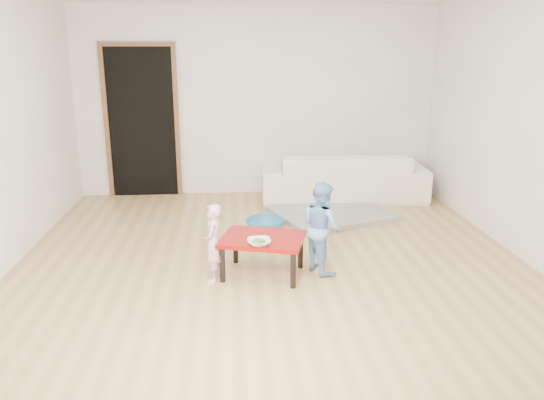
{
  "coord_description": "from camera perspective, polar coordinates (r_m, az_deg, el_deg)",
  "views": [
    {
      "loc": [
        -0.37,
        -4.99,
        2.04
      ],
      "look_at": [
        0.0,
        -0.2,
        0.65
      ],
      "focal_mm": 35.0,
      "sensor_mm": 36.0,
      "label": 1
    }
  ],
  "objects": [
    {
      "name": "broccoli",
      "position": [
        4.65,
        -1.41,
        -4.52
      ],
      "size": [
        0.12,
        0.12,
        0.06
      ],
      "primitive_type": null,
      "color": "#2D5919",
      "rests_on": "red_table"
    },
    {
      "name": "red_table",
      "position": [
        4.92,
        -1.01,
        -6.02
      ],
      "size": [
        0.86,
        0.73,
        0.37
      ],
      "primitive_type": null,
      "rotation": [
        0.0,
        0.0,
        -0.27
      ],
      "color": "#8A0907",
      "rests_on": "floor"
    },
    {
      "name": "floor",
      "position": [
        5.4,
        -0.16,
        -6.05
      ],
      "size": [
        5.0,
        5.0,
        0.01
      ],
      "primitive_type": "cube",
      "color": "#A48346",
      "rests_on": "ground"
    },
    {
      "name": "sofa",
      "position": [
        7.4,
        7.64,
        2.6
      ],
      "size": [
        2.27,
        0.96,
        0.65
      ],
      "primitive_type": "imported",
      "rotation": [
        0.0,
        0.0,
        3.1
      ],
      "color": "white",
      "rests_on": "floor"
    },
    {
      "name": "child_blue",
      "position": [
        4.95,
        5.38,
        -2.94
      ],
      "size": [
        0.47,
        0.51,
        0.86
      ],
      "primitive_type": "imported",
      "rotation": [
        0.0,
        0.0,
        1.99
      ],
      "color": "#5A96D2",
      "rests_on": "floor"
    },
    {
      "name": "cushion",
      "position": [
        7.19,
        6.15,
        3.58
      ],
      "size": [
        0.52,
        0.48,
        0.12
      ],
      "primitive_type": "cube",
      "rotation": [
        0.0,
        0.0,
        -0.2
      ],
      "color": "orange",
      "rests_on": "sofa"
    },
    {
      "name": "doorway",
      "position": [
        7.64,
        -13.79,
        8.03
      ],
      "size": [
        1.02,
        0.08,
        2.11
      ],
      "primitive_type": null,
      "color": "brown",
      "rests_on": "back_wall"
    },
    {
      "name": "blanket",
      "position": [
        6.69,
        6.45,
        -1.44
      ],
      "size": [
        1.65,
        1.52,
        0.07
      ],
      "primitive_type": null,
      "rotation": [
        0.0,
        0.0,
        0.36
      ],
      "color": "#A29D8F",
      "rests_on": "floor"
    },
    {
      "name": "right_wall",
      "position": [
        5.8,
        25.48,
        7.26
      ],
      "size": [
        0.02,
        5.0,
        2.6
      ],
      "primitive_type": "cube",
      "color": "white",
      "rests_on": "floor"
    },
    {
      "name": "bowl",
      "position": [
        4.65,
        -1.41,
        -4.55
      ],
      "size": [
        0.21,
        0.21,
        0.05
      ],
      "primitive_type": "imported",
      "color": "white",
      "rests_on": "red_table"
    },
    {
      "name": "basin",
      "position": [
        6.11,
        -0.72,
        -2.7
      ],
      "size": [
        0.44,
        0.44,
        0.14
      ],
      "primitive_type": "imported",
      "color": "teal",
      "rests_on": "floor"
    },
    {
      "name": "back_wall",
      "position": [
        7.54,
        -1.61,
        10.48
      ],
      "size": [
        5.0,
        0.02,
        2.6
      ],
      "primitive_type": "cube",
      "color": "white",
      "rests_on": "floor"
    },
    {
      "name": "child_pink",
      "position": [
        4.76,
        -6.38,
        -4.64
      ],
      "size": [
        0.2,
        0.28,
        0.72
      ],
      "primitive_type": "imported",
      "rotation": [
        0.0,
        0.0,
        -1.69
      ],
      "color": "pink",
      "rests_on": "floor"
    }
  ]
}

